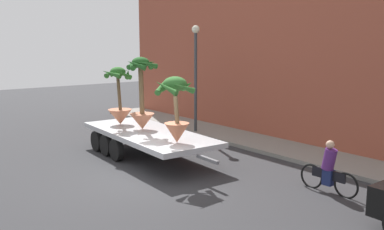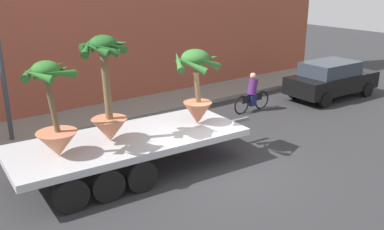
# 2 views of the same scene
# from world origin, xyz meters

# --- Properties ---
(ground_plane) EXTENTS (60.00, 60.00, 0.00)m
(ground_plane) POSITION_xyz_m (0.00, 0.00, 0.00)
(ground_plane) COLOR #2D2D30
(sidewalk) EXTENTS (24.00, 2.20, 0.15)m
(sidewalk) POSITION_xyz_m (0.00, 6.10, 0.07)
(sidewalk) COLOR gray
(sidewalk) RESTS_ON ground
(building_facade) EXTENTS (24.00, 1.20, 7.78)m
(building_facade) POSITION_xyz_m (0.00, 7.80, 3.89)
(building_facade) COLOR #9E4C38
(building_facade) RESTS_ON ground
(flatbed_trailer) EXTENTS (7.25, 2.83, 0.98)m
(flatbed_trailer) POSITION_xyz_m (-2.31, 1.39, 0.78)
(flatbed_trailer) COLOR #B7BABF
(flatbed_trailer) RESTS_ON ground
(potted_palm_rear) EXTENTS (1.31, 1.37, 2.16)m
(potted_palm_rear) POSITION_xyz_m (-0.02, 1.15, 2.12)
(potted_palm_rear) COLOR #B26647
(potted_palm_rear) RESTS_ON flatbed_trailer
(potted_palm_middle) EXTENTS (1.20, 1.21, 2.71)m
(potted_palm_middle) POSITION_xyz_m (-2.57, 1.45, 2.24)
(potted_palm_middle) COLOR #C17251
(potted_palm_middle) RESTS_ON flatbed_trailer
(potted_palm_front) EXTENTS (1.20, 1.27, 2.28)m
(potted_palm_front) POSITION_xyz_m (-3.99, 1.29, 1.91)
(potted_palm_front) COLOR #C17251
(potted_palm_front) RESTS_ON flatbed_trailer
(cyclist) EXTENTS (1.84, 0.35, 1.54)m
(cyclist) POSITION_xyz_m (4.29, 3.32, 0.67)
(cyclist) COLOR black
(cyclist) RESTS_ON ground
(parked_car) EXTENTS (4.28, 1.88, 1.58)m
(parked_car) POSITION_xyz_m (8.29, 2.70, 0.83)
(parked_car) COLOR black
(parked_car) RESTS_ON ground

